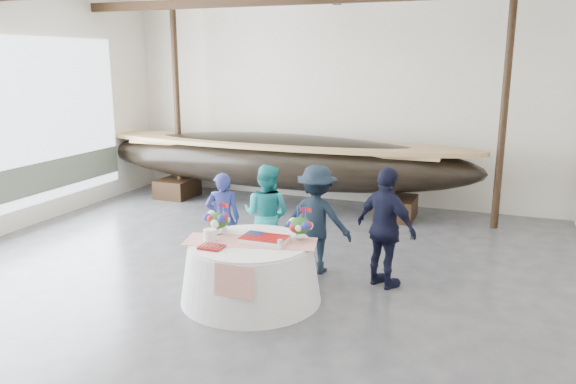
% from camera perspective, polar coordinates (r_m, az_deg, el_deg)
% --- Properties ---
extents(floor, '(10.00, 12.00, 0.01)m').
position_cam_1_polar(floor, '(7.83, -7.72, -10.76)').
color(floor, '#3D3D42').
rests_on(floor, ground).
extents(wall_back, '(10.00, 0.02, 4.50)m').
position_cam_1_polar(wall_back, '(12.76, 5.06, 9.11)').
color(wall_back, silver).
rests_on(wall_back, ground).
extents(longboat_display, '(8.63, 1.73, 1.62)m').
position_cam_1_polar(longboat_display, '(12.22, -0.96, 3.22)').
color(longboat_display, black).
rests_on(longboat_display, ground).
extents(banquet_table, '(1.90, 1.90, 0.81)m').
position_cam_1_polar(banquet_table, '(7.64, -3.79, -7.96)').
color(banquet_table, white).
rests_on(banquet_table, ground).
extents(tabletop_items, '(1.83, 1.00, 0.40)m').
position_cam_1_polar(tabletop_items, '(7.61, -3.55, -3.63)').
color(tabletop_items, red).
rests_on(tabletop_items, banquet_table).
extents(guest_woman_blue, '(0.64, 0.55, 1.47)m').
position_cam_1_polar(guest_woman_blue, '(8.90, -6.63, -2.68)').
color(guest_woman_blue, navy).
rests_on(guest_woman_blue, ground).
extents(guest_woman_teal, '(0.81, 0.65, 1.61)m').
position_cam_1_polar(guest_woman_teal, '(8.80, -2.20, -2.34)').
color(guest_woman_teal, teal).
rests_on(guest_woman_teal, ground).
extents(guest_man_left, '(1.07, 0.62, 1.66)m').
position_cam_1_polar(guest_man_left, '(8.47, 2.93, -2.79)').
color(guest_man_left, black).
rests_on(guest_man_left, ground).
extents(guest_man_right, '(1.09, 0.87, 1.74)m').
position_cam_1_polar(guest_man_right, '(8.01, 9.92, -3.64)').
color(guest_man_right, black).
rests_on(guest_man_right, ground).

